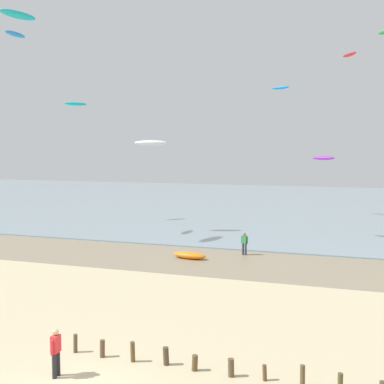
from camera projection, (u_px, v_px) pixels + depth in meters
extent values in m
cube|color=gray|center=(225.00, 262.00, 34.91)|extent=(120.00, 8.68, 0.01)
cube|color=#7F939E|center=(296.00, 204.00, 72.01)|extent=(160.00, 70.00, 0.10)
cylinder|color=brown|center=(75.00, 343.00, 19.40)|extent=(0.17, 0.16, 0.72)
cylinder|color=brown|center=(102.00, 349.00, 18.95)|extent=(0.19, 0.21, 0.67)
cylinder|color=brown|center=(133.00, 352.00, 18.53)|extent=(0.17, 0.20, 0.77)
cylinder|color=#4C3D2C|center=(166.00, 356.00, 18.26)|extent=(0.23, 0.23, 0.68)
cylinder|color=brown|center=(195.00, 363.00, 17.79)|extent=(0.23, 0.22, 0.58)
cylinder|color=brown|center=(231.00, 368.00, 17.33)|extent=(0.23, 0.23, 0.64)
cylinder|color=brown|center=(265.00, 373.00, 17.03)|extent=(0.17, 0.15, 0.56)
cylinder|color=brown|center=(303.00, 376.00, 16.61)|extent=(0.18, 0.18, 0.73)
cylinder|color=#4D4829|center=(340.00, 382.00, 16.27)|extent=(0.17, 0.18, 0.61)
cylinder|color=#383842|center=(246.00, 249.00, 37.30)|extent=(0.16, 0.16, 0.88)
cylinder|color=#383842|center=(243.00, 249.00, 37.42)|extent=(0.16, 0.16, 0.88)
cube|color=#338C4C|center=(244.00, 239.00, 37.30)|extent=(0.40, 0.30, 0.60)
sphere|color=#9E7051|center=(244.00, 234.00, 37.26)|extent=(0.22, 0.22, 0.22)
cylinder|color=#338C4C|center=(247.00, 240.00, 37.17)|extent=(0.09, 0.09, 0.52)
cylinder|color=#338C4C|center=(242.00, 240.00, 37.43)|extent=(0.09, 0.09, 0.52)
cylinder|color=#232328|center=(54.00, 366.00, 17.19)|extent=(0.16, 0.16, 0.88)
cylinder|color=#232328|center=(58.00, 363.00, 17.40)|extent=(0.16, 0.16, 0.88)
cube|color=red|center=(56.00, 344.00, 17.23)|extent=(0.23, 0.37, 0.60)
sphere|color=tan|center=(55.00, 332.00, 17.20)|extent=(0.22, 0.22, 0.22)
cylinder|color=red|center=(52.00, 348.00, 17.01)|extent=(0.09, 0.09, 0.52)
cylinder|color=red|center=(60.00, 343.00, 17.46)|extent=(0.09, 0.09, 0.52)
ellipsoid|color=orange|center=(189.00, 255.00, 36.09)|extent=(2.65, 1.22, 0.51)
ellipsoid|color=#19B2B7|center=(75.00, 104.00, 53.53)|extent=(2.22, 2.45, 0.45)
ellipsoid|color=white|center=(151.00, 143.00, 46.62)|extent=(3.25, 1.96, 0.56)
ellipsoid|color=red|center=(349.00, 54.00, 55.33)|extent=(2.01, 2.71, 0.49)
ellipsoid|color=#2384D1|center=(280.00, 88.00, 57.58)|extent=(2.42, 1.63, 0.43)
ellipsoid|color=purple|center=(323.00, 158.00, 43.37)|extent=(2.27, 1.69, 0.37)
ellipsoid|color=#2384D1|center=(15.00, 34.00, 43.90)|extent=(0.86, 2.54, 0.47)
ellipsoid|color=#19B2B7|center=(18.00, 15.00, 40.13)|extent=(1.94, 3.59, 0.59)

